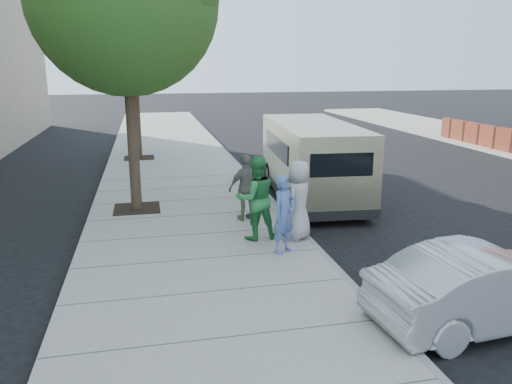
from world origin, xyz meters
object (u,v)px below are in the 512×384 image
person_green_shirt (256,198)px  person_officer (284,214)px  sedan (490,286)px  tree_far (133,37)px  van (311,159)px  person_striped_polo (247,187)px  parking_meter (284,203)px  person_gray_shirt (298,200)px

person_green_shirt → person_officer: bearing=105.5°
sedan → person_green_shirt: 4.97m
sedan → person_officer: 4.00m
tree_far → sedan: size_ratio=1.73×
van → person_striped_polo: (-2.34, -2.09, -0.23)m
tree_far → parking_meter: tree_far is taller
parking_meter → tree_far: bearing=128.4°
parking_meter → person_officer: person_officer is taller
tree_far → person_striped_polo: tree_far is taller
van → parking_meter: bearing=-111.6°
van → person_green_shirt: bearing=-120.3°
tree_far → parking_meter: (3.06, -10.99, -3.83)m
van → person_gray_shirt: 3.97m
person_green_shirt → person_striped_polo: (0.08, 1.40, -0.10)m
parking_meter → person_officer: bearing=-82.3°
parking_meter → person_officer: (-0.13, -0.50, -0.09)m
person_striped_polo → person_gray_shirt: bearing=102.2°
tree_far → person_gray_shirt: bearing=-72.2°
tree_far → sedan: (5.25, -14.71, -4.26)m
person_gray_shirt → person_striped_polo: person_gray_shirt is taller
sedan → person_striped_polo: size_ratio=2.31×
tree_far → sedan: bearing=-70.4°
van → sedan: (0.28, -7.63, -0.57)m
tree_far → sedan: 16.19m
person_gray_shirt → parking_meter: bearing=-16.1°
sedan → person_officer: size_ratio=2.33×
tree_far → person_striped_polo: bearing=-74.0°
van → sedan: size_ratio=1.65×
tree_far → person_officer: size_ratio=4.03×
person_officer → person_striped_polo: (-0.30, 2.31, 0.01)m
person_officer → person_gray_shirt: size_ratio=0.93×
parking_meter → person_gray_shirt: (0.40, 0.24, -0.03)m
tree_far → sedan: tree_far is taller
sedan → parking_meter: bearing=24.9°
tree_far → person_green_shirt: size_ratio=3.54×
parking_meter → sedan: parking_meter is taller
tree_far → person_striped_polo: (2.63, -9.17, -3.92)m
van → person_gray_shirt: (-1.52, -3.66, -0.17)m
van → person_striped_polo: van is taller
parking_meter → person_green_shirt: 0.66m
parking_meter → van: van is taller
person_officer → tree_far: bearing=67.4°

